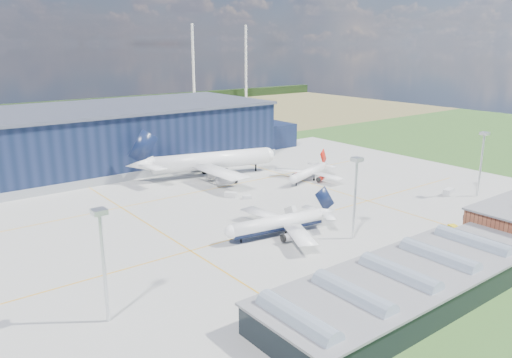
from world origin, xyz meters
name	(u,v)px	position (x,y,z in m)	size (l,w,h in m)	color
ground	(258,217)	(0.00, 0.00, 0.00)	(600.00, 600.00, 0.00)	#2E5821
apron	(239,209)	(0.00, 10.00, 0.03)	(220.00, 160.00, 0.08)	#9F9F9A
farmland	(50,127)	(0.00, 220.00, 0.00)	(600.00, 220.00, 0.01)	olive
treeline	(19,109)	(0.00, 300.00, 4.00)	(600.00, 8.00, 8.00)	black
hangar	(135,136)	(2.81, 94.80, 11.62)	(145.00, 62.00, 26.10)	#0F1A34
glass_concourse	(409,283)	(-6.45, -60.00, 3.69)	(78.00, 23.00, 8.60)	black
light_mast_west	(102,248)	(-60.00, -30.00, 15.43)	(2.60, 2.60, 23.00)	silver
light_mast_center	(356,185)	(10.00, -30.00, 15.43)	(2.60, 2.60, 23.00)	silver
light_mast_east	(482,154)	(75.00, -30.00, 15.43)	(2.60, 2.60, 23.00)	silver
airliner_navy	(277,216)	(-5.13, -15.52, 5.94)	(36.40, 35.61, 11.87)	white
airliner_red	(308,168)	(42.07, 22.00, 5.05)	(30.97, 30.30, 10.10)	white
airliner_widebody	(211,152)	(15.83, 50.92, 10.12)	(62.04, 60.69, 20.23)	white
gse_tug_b	(454,228)	(38.28, -43.29, 0.67)	(2.06, 3.09, 1.34)	yellow
gse_van_a	(400,248)	(12.67, -43.55, 1.05)	(2.09, 4.80, 2.09)	silver
gse_van_b	(231,195)	(5.22, 22.21, 0.98)	(1.95, 4.26, 1.95)	silver
gse_cart_b	(247,197)	(8.59, 17.22, 0.64)	(1.97, 2.95, 1.28)	silver
gse_van_c	(449,192)	(68.29, -22.92, 1.15)	(2.30, 4.80, 2.30)	silver
airstair	(291,214)	(7.71, -6.76, 1.40)	(1.75, 4.37, 2.79)	silver
car_a	(405,259)	(9.00, -48.00, 0.60)	(1.43, 3.54, 1.21)	#99999E
car_b	(447,241)	(27.99, -47.65, 0.59)	(1.26, 3.60, 1.19)	#99999E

